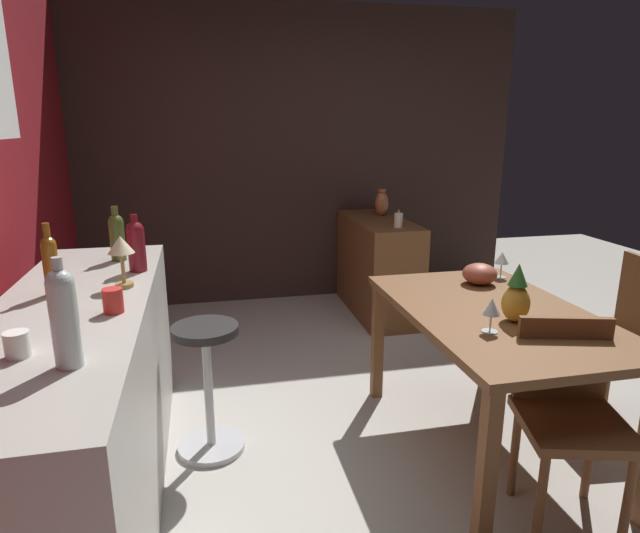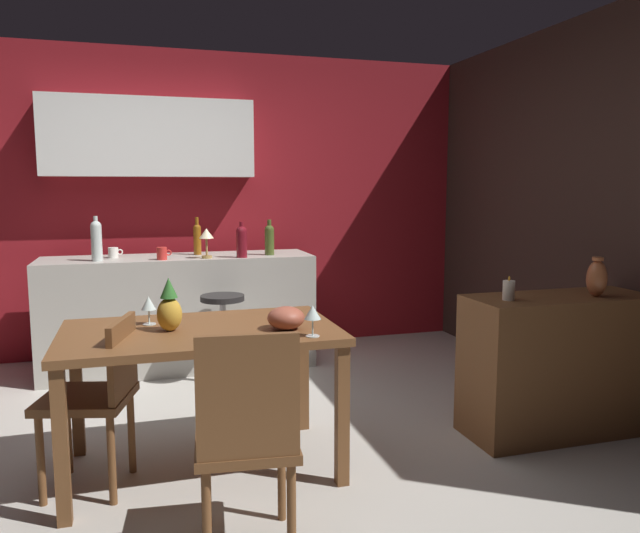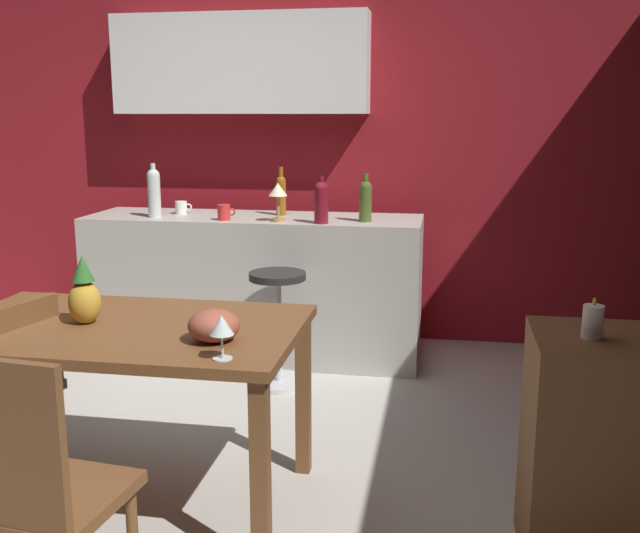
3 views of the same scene
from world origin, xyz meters
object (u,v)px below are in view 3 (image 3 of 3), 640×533
bar_stool (278,326)px  cup_red (224,212)px  wine_bottle_amber (281,193)px  wine_bottle_olive (365,199)px  pillar_candle_tall (593,322)px  wine_glass_left (222,326)px  wine_bottle_clear (154,191)px  wine_bottle_ruby (321,201)px  counter_lamp (278,193)px  cup_white (181,207)px  fruit_bowl (214,325)px  dining_table (124,346)px  pineapple_centerpiece (84,295)px  chair_near_window (3,389)px  chair_by_doorway (35,491)px  wine_glass_right (83,285)px

bar_stool → cup_red: cup_red is taller
wine_bottle_amber → wine_bottle_olive: (0.56, -0.19, -0.00)m
wine_bottle_olive → pillar_candle_tall: bearing=-63.6°
wine_glass_left → wine_bottle_clear: 2.33m
wine_bottle_ruby → counter_lamp: wine_bottle_ruby is taller
cup_white → wine_bottle_amber: bearing=4.3°
cup_white → bar_stool: bearing=-36.4°
bar_stool → fruit_bowl: size_ratio=3.56×
wine_glass_left → counter_lamp: bearing=97.8°
cup_red → counter_lamp: size_ratio=0.48×
wine_bottle_olive → wine_bottle_ruby: bearing=-153.8°
cup_red → counter_lamp: 0.36m
dining_table → fruit_bowl: 0.46m
pineapple_centerpiece → wine_bottle_amber: (0.32, 1.97, 0.19)m
wine_bottle_clear → wine_bottle_ruby: wine_bottle_clear is taller
bar_stool → wine_bottle_clear: bearing=155.9°
cup_white → dining_table: bearing=-76.2°
chair_near_window → cup_red: 1.85m
bar_stool → cup_white: bearing=143.6°
cup_red → pillar_candle_tall: 2.56m
chair_by_doorway → wine_glass_right: chair_by_doorway is taller
fruit_bowl → pillar_candle_tall: size_ratio=1.38×
pineapple_centerpiece → cup_red: pineapple_centerpiece is taller
wine_glass_right → counter_lamp: 1.60m
wine_bottle_olive → fruit_bowl: bearing=-99.6°
wine_bottle_olive → wine_bottle_ruby: wine_bottle_olive is taller
cup_red → cup_white: (-0.36, 0.23, -0.01)m
chair_near_window → bar_stool: (0.78, 1.42, -0.12)m
bar_stool → wine_glass_left: bearing=-82.9°
wine_bottle_amber → cup_white: size_ratio=2.76×
chair_by_doorway → wine_bottle_olive: size_ratio=3.22×
bar_stool → fruit_bowl: fruit_bowl is taller
wine_glass_right → pineapple_centerpiece: 0.20m
chair_near_window → wine_bottle_olive: wine_bottle_olive is taller
pineapple_centerpiece → cup_white: (-0.32, 1.92, 0.09)m
wine_bottle_clear → wine_bottle_ruby: size_ratio=1.20×
wine_glass_left → cup_red: bearing=107.0°
pineapple_centerpiece → counter_lamp: bearing=77.7°
cup_white → wine_bottle_ruby: bearing=-15.1°
pineapple_centerpiece → fruit_bowl: size_ratio=1.43×
counter_lamp → dining_table: bearing=-97.4°
chair_by_doorway → cup_red: cup_red is taller
chair_near_window → chair_by_doorway: bearing=-51.8°
wine_glass_right → wine_bottle_amber: size_ratio=0.49×
wine_glass_right → wine_bottle_ruby: 1.66m
chair_near_window → pineapple_centerpiece: (0.34, 0.06, 0.38)m
bar_stool → wine_bottle_amber: (-0.11, 0.61, 0.69)m
counter_lamp → fruit_bowl: bearing=-84.1°
wine_glass_left → pillar_candle_tall: pillar_candle_tall is taller
pineapple_centerpiece → pillar_candle_tall: pineapple_centerpiece is taller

